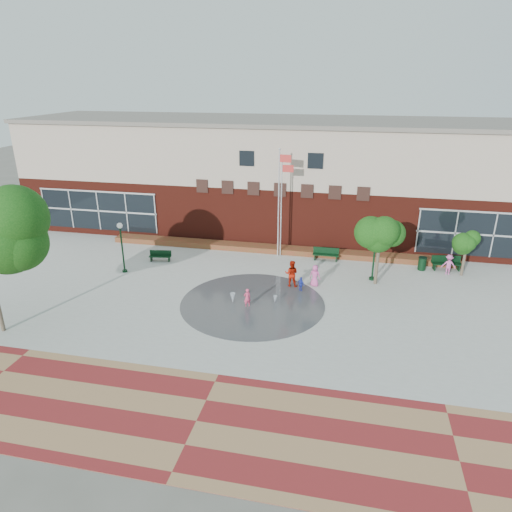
% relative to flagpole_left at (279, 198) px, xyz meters
% --- Properties ---
extents(ground, '(120.00, 120.00, 0.00)m').
position_rel_flagpole_left_xyz_m(ground, '(-0.23, -10.78, -4.38)').
color(ground, '#666056').
rests_on(ground, ground).
extents(plaza_concrete, '(46.00, 18.00, 0.01)m').
position_rel_flagpole_left_xyz_m(plaza_concrete, '(-0.23, -6.78, -4.38)').
color(plaza_concrete, '#A8A8A0').
rests_on(plaza_concrete, ground).
extents(paver_band, '(46.00, 6.00, 0.01)m').
position_rel_flagpole_left_xyz_m(paver_band, '(-0.23, -17.78, -4.38)').
color(paver_band, maroon).
rests_on(paver_band, ground).
extents(splash_pad, '(8.40, 8.40, 0.01)m').
position_rel_flagpole_left_xyz_m(splash_pad, '(-0.23, -7.78, -4.38)').
color(splash_pad, '#383A3D').
rests_on(splash_pad, ground).
extents(library_building, '(44.40, 10.40, 9.20)m').
position_rel_flagpole_left_xyz_m(library_building, '(-0.23, 6.70, 0.26)').
color(library_building, '#551910').
rests_on(library_building, ground).
extents(flower_bed, '(26.00, 1.20, 0.40)m').
position_rel_flagpole_left_xyz_m(flower_bed, '(-0.23, 0.82, -4.38)').
color(flower_bed, '#A41520').
rests_on(flower_bed, ground).
extents(flagpole_left, '(0.91, 0.24, 7.87)m').
position_rel_flagpole_left_xyz_m(flagpole_left, '(0.00, 0.00, 0.00)').
color(flagpole_left, white).
rests_on(flagpole_left, ground).
extents(flagpole_right, '(0.88, 0.14, 7.12)m').
position_rel_flagpole_left_xyz_m(flagpole_right, '(0.17, 0.11, -0.40)').
color(flagpole_right, white).
rests_on(flagpole_right, ground).
extents(lamp_left, '(0.37, 0.37, 3.48)m').
position_rel_flagpole_left_xyz_m(lamp_left, '(-9.69, -5.06, -2.22)').
color(lamp_left, black).
rests_on(lamp_left, ground).
extents(lamp_right, '(0.41, 0.41, 3.90)m').
position_rel_flagpole_left_xyz_m(lamp_right, '(6.67, -2.88, -1.95)').
color(lamp_right, black).
rests_on(lamp_right, ground).
extents(bench_left, '(1.60, 0.65, 0.78)m').
position_rel_flagpole_left_xyz_m(bench_left, '(-8.10, -2.73, -4.13)').
color(bench_left, black).
rests_on(bench_left, ground).
extents(bench_mid, '(1.84, 0.52, 0.92)m').
position_rel_flagpole_left_xyz_m(bench_mid, '(3.47, -0.11, -4.08)').
color(bench_mid, black).
rests_on(bench_mid, ground).
extents(bench_right, '(2.02, 0.83, 0.98)m').
position_rel_flagpole_left_xyz_m(bench_right, '(11.65, -0.16, -4.06)').
color(bench_right, black).
rests_on(bench_right, ground).
extents(trash_can, '(0.57, 0.57, 0.93)m').
position_rel_flagpole_left_xyz_m(trash_can, '(10.02, -0.49, -3.91)').
color(trash_can, black).
rests_on(trash_can, ground).
extents(tree_mid, '(2.99, 2.99, 5.05)m').
position_rel_flagpole_left_xyz_m(tree_mid, '(6.85, -3.46, -0.70)').
color(tree_mid, '#4D3F31').
rests_on(tree_mid, ground).
extents(tree_small_right, '(1.93, 1.93, 3.29)m').
position_rel_flagpole_left_xyz_m(tree_small_right, '(12.50, -0.95, -1.98)').
color(tree_small_right, '#4D3F31').
rests_on(tree_small_right, ground).
extents(water_jet_a, '(0.32, 0.32, 0.62)m').
position_rel_flagpole_left_xyz_m(water_jet_a, '(-1.35, -8.01, -4.38)').
color(water_jet_a, white).
rests_on(water_jet_a, ground).
extents(water_jet_b, '(0.20, 0.20, 0.46)m').
position_rel_flagpole_left_xyz_m(water_jet_b, '(1.05, -7.45, -4.38)').
color(water_jet_b, white).
rests_on(water_jet_b, ground).
extents(child_splash, '(0.50, 0.46, 1.14)m').
position_rel_flagpole_left_xyz_m(child_splash, '(-0.43, -8.23, -3.81)').
color(child_splash, '#E24169').
rests_on(child_splash, ground).
extents(adult_red, '(0.84, 0.66, 1.73)m').
position_rel_flagpole_left_xyz_m(adult_red, '(1.65, -4.95, -3.51)').
color(adult_red, '#A91807').
rests_on(adult_red, ground).
extents(adult_pink, '(0.78, 0.61, 1.41)m').
position_rel_flagpole_left_xyz_m(adult_pink, '(3.09, -4.59, -3.68)').
color(adult_pink, '#D74F9A').
rests_on(adult_pink, ground).
extents(child_blue, '(0.58, 0.52, 0.95)m').
position_rel_flagpole_left_xyz_m(child_blue, '(2.33, -5.55, -3.90)').
color(child_blue, '#2637B4').
rests_on(child_blue, ground).
extents(person_bench, '(0.93, 0.56, 1.40)m').
position_rel_flagpole_left_xyz_m(person_bench, '(11.63, -0.90, -3.68)').
color(person_bench, '#CA569F').
rests_on(person_bench, ground).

